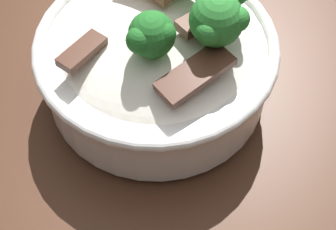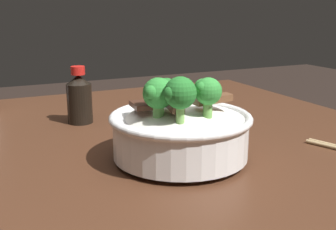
{
  "view_description": "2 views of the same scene",
  "coord_description": "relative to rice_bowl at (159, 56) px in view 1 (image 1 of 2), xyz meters",
  "views": [
    {
      "loc": [
        0.29,
        0.24,
        1.19
      ],
      "look_at": [
        0.08,
        0.05,
        0.77
      ],
      "focal_mm": 56.07,
      "sensor_mm": 36.0,
      "label": 1
    },
    {
      "loc": [
        -0.53,
        0.3,
        1.0
      ],
      "look_at": [
        0.1,
        0.01,
        0.81
      ],
      "focal_mm": 44.22,
      "sensor_mm": 36.0,
      "label": 2
    }
  ],
  "objects": [
    {
      "name": "dining_table",
      "position": [
        -0.05,
        -0.01,
        -0.15
      ],
      "size": [
        1.33,
        0.99,
        0.75
      ],
      "color": "#472819",
      "rests_on": "ground"
    },
    {
      "name": "rice_bowl",
      "position": [
        0.0,
        0.0,
        0.0
      ],
      "size": [
        0.23,
        0.23,
        0.15
      ],
      "color": "white",
      "rests_on": "dining_table"
    }
  ]
}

